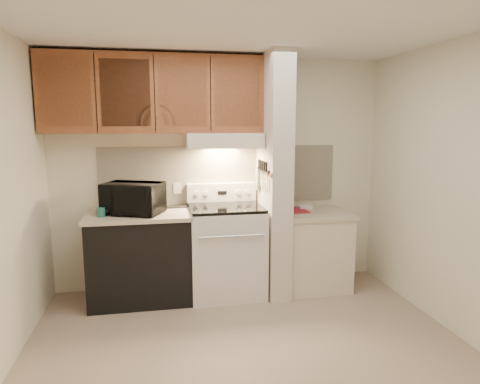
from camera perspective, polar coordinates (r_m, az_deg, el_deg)
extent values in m
plane|color=tan|center=(3.69, 1.18, -20.08)|extent=(3.60, 3.60, 0.00)
plane|color=white|center=(3.29, 1.34, 21.43)|extent=(3.60, 3.60, 0.00)
cube|color=silver|center=(4.72, -2.59, 2.49)|extent=(3.60, 2.50, 0.02)
cube|color=silver|center=(4.04, 27.07, 0.32)|extent=(0.02, 3.00, 2.50)
cube|color=white|center=(4.71, -2.57, 2.29)|extent=(2.60, 0.02, 0.63)
cube|color=silver|center=(4.55, -1.88, -7.94)|extent=(0.76, 0.65, 0.92)
cube|color=black|center=(4.24, -1.20, -8.67)|extent=(0.50, 0.01, 0.30)
cylinder|color=silver|center=(4.14, -1.12, -5.94)|extent=(0.65, 0.02, 0.02)
cube|color=black|center=(4.44, -1.91, -2.07)|extent=(0.74, 0.64, 0.03)
cube|color=silver|center=(4.69, -2.46, -0.02)|extent=(0.76, 0.08, 0.20)
cube|color=black|center=(4.65, -2.39, -0.11)|extent=(0.10, 0.01, 0.04)
cylinder|color=silver|center=(4.62, -5.82, -0.22)|extent=(0.05, 0.02, 0.05)
cylinder|color=silver|center=(4.63, -4.59, -0.18)|extent=(0.05, 0.02, 0.05)
cylinder|color=silver|center=(4.68, -0.20, -0.04)|extent=(0.05, 0.02, 0.05)
cylinder|color=silver|center=(4.70, 1.00, -0.01)|extent=(0.05, 0.02, 0.05)
cube|color=black|center=(4.52, -13.10, -8.64)|extent=(1.00, 0.63, 0.87)
cube|color=beige|center=(4.41, -13.31, -2.99)|extent=(1.04, 0.67, 0.04)
cube|color=black|center=(4.60, -8.24, -1.98)|extent=(0.23, 0.09, 0.02)
cylinder|color=#23615D|center=(4.33, -18.04, -2.55)|extent=(0.08, 0.08, 0.09)
cube|color=beige|center=(4.67, -8.36, 0.47)|extent=(0.08, 0.01, 0.12)
imported|color=black|center=(4.36, -14.07, -0.83)|extent=(0.66, 0.57, 0.31)
cube|color=beige|center=(4.49, 4.53, 2.11)|extent=(0.22, 0.70, 2.50)
cube|color=brown|center=(4.45, 3.09, 2.72)|extent=(0.01, 0.70, 0.04)
cube|color=black|center=(4.40, 3.18, 2.90)|extent=(0.02, 0.42, 0.04)
cube|color=silver|center=(4.24, 3.58, 1.30)|extent=(0.01, 0.03, 0.16)
cylinder|color=black|center=(4.24, 3.56, 3.33)|extent=(0.02, 0.02, 0.10)
cube|color=silver|center=(4.32, 3.30, 1.32)|extent=(0.01, 0.04, 0.18)
cylinder|color=black|center=(4.32, 3.28, 3.44)|extent=(0.02, 0.02, 0.10)
cube|color=silver|center=(4.41, 3.03, 1.34)|extent=(0.01, 0.04, 0.20)
cylinder|color=black|center=(4.40, 3.01, 3.56)|extent=(0.02, 0.02, 0.10)
cube|color=silver|center=(4.48, 2.80, 1.72)|extent=(0.01, 0.04, 0.16)
cylinder|color=black|center=(4.48, 2.76, 3.66)|extent=(0.02, 0.02, 0.10)
cube|color=silver|center=(4.57, 2.51, 1.76)|extent=(0.01, 0.04, 0.18)
cylinder|color=black|center=(4.55, 2.54, 3.75)|extent=(0.02, 0.02, 0.10)
cube|color=slate|center=(4.62, 2.38, 1.77)|extent=(0.03, 0.10, 0.23)
cube|color=beige|center=(4.81, 9.74, -7.83)|extent=(0.70, 0.60, 0.81)
cube|color=beige|center=(4.70, 9.88, -2.87)|extent=(0.74, 0.64, 0.04)
cube|color=#AF2031|center=(4.73, 7.42, -2.43)|extent=(0.23, 0.32, 0.01)
cube|color=white|center=(4.84, 8.59, -1.99)|extent=(0.17, 0.12, 0.04)
cube|color=beige|center=(4.48, -2.21, 6.93)|extent=(0.78, 0.44, 0.15)
cube|color=beige|center=(4.27, -1.78, 6.22)|extent=(0.78, 0.04, 0.06)
cube|color=brown|center=(4.48, -11.32, 12.65)|extent=(2.18, 0.33, 0.77)
cube|color=brown|center=(4.39, -22.30, 12.22)|extent=(0.46, 0.01, 0.63)
cube|color=black|center=(4.35, -18.70, 12.46)|extent=(0.01, 0.01, 0.73)
cube|color=brown|center=(4.32, -15.03, 12.64)|extent=(0.46, 0.01, 0.63)
cube|color=black|center=(4.31, -11.33, 12.79)|extent=(0.01, 0.01, 0.73)
cube|color=brown|center=(4.32, -7.63, 12.87)|extent=(0.46, 0.01, 0.63)
cube|color=black|center=(4.35, -3.95, 12.91)|extent=(0.01, 0.01, 0.73)
cube|color=brown|center=(4.39, -0.33, 12.90)|extent=(0.46, 0.01, 0.63)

